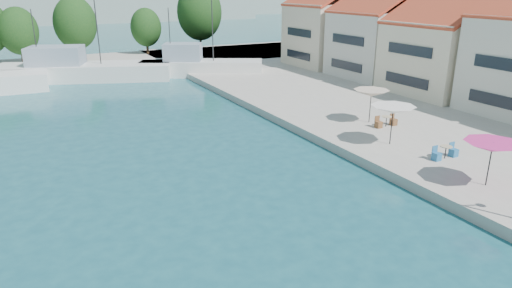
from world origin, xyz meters
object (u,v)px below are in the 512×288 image
trawler_04 (198,67)px  umbrella_cream (371,93)px  trawler_03 (80,71)px  umbrella_pink (492,147)px  umbrella_white (393,110)px

trawler_04 → umbrella_cream: (3.48, -26.20, 1.72)m
trawler_03 → umbrella_pink: bearing=-51.4°
trawler_04 → umbrella_pink: size_ratio=5.15×
trawler_03 → umbrella_white: 37.33m
trawler_04 → umbrella_cream: 26.49m
trawler_04 → umbrella_white: size_ratio=5.13×
umbrella_white → umbrella_cream: 4.94m
umbrella_pink → umbrella_cream: 11.75m
umbrella_cream → trawler_03: bearing=118.5°
umbrella_pink → umbrella_white: (0.19, 7.06, 0.21)m
trawler_03 → umbrella_cream: trawler_03 is taller
umbrella_white → umbrella_cream: (2.13, 4.45, -0.07)m
umbrella_white → trawler_03: bearing=112.4°
trawler_03 → trawler_04: size_ratio=1.37×
umbrella_pink → umbrella_white: size_ratio=1.00×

